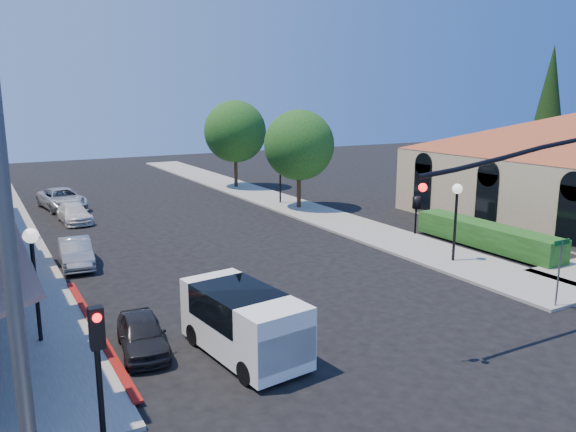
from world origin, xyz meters
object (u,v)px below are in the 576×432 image
street_tree_a (299,145)px  secondary_signal (98,355)px  street_name_sign (560,262)px  lamppost_right_far (280,165)px  conifer_far (549,109)px  signal_mast_arm (555,201)px  lamppost_right_near (457,203)px  white_van (245,319)px  lamppost_left_far (3,189)px  street_tree_b (235,132)px  parked_car_a (142,334)px  parked_car_b (76,253)px  cobra_streetlight (42,262)px  parked_car_d (62,199)px  lamppost_left_near (33,256)px  parked_car_c (74,213)px

street_tree_a → secondary_signal: (-16.80, -20.59, -1.88)m
street_name_sign → lamppost_right_far: 21.85m
conifer_far → signal_mast_arm: conifer_far is taller
signal_mast_arm → lamppost_right_far: 22.70m
secondary_signal → lamppost_right_near: bearing=21.8°
street_tree_a → conifer_far: bearing=-11.8°
street_tree_a → white_van: bearing=-124.8°
secondary_signal → lamppost_left_far: 20.60m
white_van → street_tree_b: bearing=66.1°
signal_mast_arm → parked_car_a: 13.15m
secondary_signal → lamppost_left_far: lamppost_left_far is taller
white_van → parked_car_a: white_van is taller
white_van → parked_car_b: size_ratio=1.23×
parked_car_a → signal_mast_arm: bearing=-13.2°
street_tree_b → parked_car_b: (-15.00, -16.22, -3.94)m
lamppost_right_near → lamppost_right_far: (0.00, 16.00, 0.00)m
street_name_sign → lamppost_left_far: size_ratio=0.70×
conifer_far → secondary_signal: conifer_far is taller
signal_mast_arm → cobra_streetlight: cobra_streetlight is taller
street_tree_a → signal_mast_arm: street_tree_a is taller
lamppost_right_far → parked_car_b: lamppost_right_far is taller
secondary_signal → parked_car_a: (2.02, 4.59, -1.78)m
street_tree_b → parked_car_d: street_tree_b is taller
secondary_signal → white_van: size_ratio=0.74×
street_name_sign → parked_car_b: bearing=135.2°
signal_mast_arm → lamppost_left_near: (-14.36, 6.50, -1.35)m
lamppost_right_near → parked_car_d: 25.48m
street_name_sign → lamppost_right_far: bearing=87.4°
white_van → street_tree_a: bearing=55.2°
street_tree_b → secondary_signal: bearing=-118.8°
lamppost_left_far → parked_car_d: size_ratio=0.73×
white_van → parked_car_a: size_ratio=1.42×
lamppost_left_far → lamppost_right_near: size_ratio=1.00×
parked_car_b → parked_car_a: bearing=-84.1°
street_tree_b → cobra_streetlight: bearing=-117.8°
conifer_far → parked_car_d: (-32.80, 11.64, -5.68)m
lamppost_left_near → lamppost_left_far: (0.00, 14.00, 0.00)m
secondary_signal → parked_car_b: secondary_signal is taller
lamppost_right_near → parked_car_c: 21.70m
white_van → parked_car_a: 3.07m
lamppost_right_near → parked_car_b: 16.77m
cobra_streetlight → parked_car_d: 32.26m
conifer_far → street_tree_a: (-19.20, 4.00, -2.17)m
lamppost_left_near → lamppost_right_near: same height
conifer_far → parked_car_b: (-34.20, -2.22, -5.76)m
conifer_far → secondary_signal: bearing=-155.3°
street_tree_a → lamppost_right_far: bearing=98.5°
lamppost_left_near → white_van: (5.00, -3.73, -1.63)m
lamppost_right_far → street_name_sign: bearing=-92.6°
lamppost_left_near → parked_car_d: lamppost_left_near is taller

